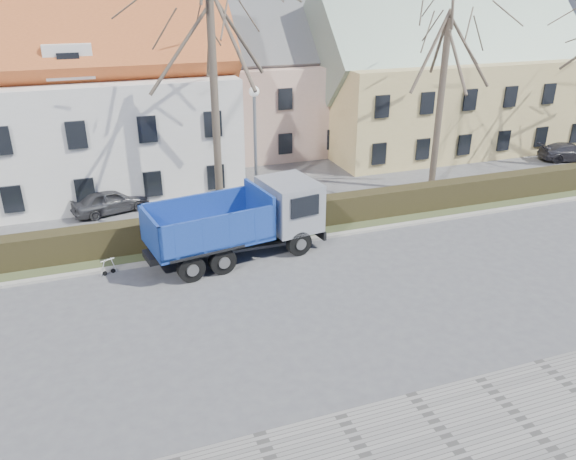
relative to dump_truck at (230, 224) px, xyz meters
name	(u,v)px	position (x,y,z in m)	size (l,w,h in m)	color
ground	(326,293)	(2.57, -4.11, -1.52)	(120.00, 120.00, 0.00)	#4C4C4F
sidewalk_near	(464,459)	(2.57, -12.61, -1.48)	(80.00, 5.00, 0.08)	gray
curb_far	(285,243)	(2.57, 0.49, -1.46)	(80.00, 0.30, 0.12)	#9E9A8F
grass_strip	(274,229)	(2.57, 2.09, -1.47)	(80.00, 3.00, 0.10)	#3D4728
hedge	(275,219)	(2.57, 1.89, -0.87)	(60.00, 0.90, 1.30)	black
building_pink	(265,90)	(6.57, 15.89, 2.48)	(10.80, 8.80, 8.00)	#CEA491
building_yellow	(444,83)	(18.57, 12.89, 2.73)	(18.80, 10.80, 8.50)	tan
tree_1	(214,87)	(0.57, 4.39, 4.80)	(9.20, 9.20, 12.65)	#4E4236
tree_2	(442,90)	(12.57, 4.39, 3.98)	(8.00, 8.00, 11.00)	#4E4236
dump_truck	(230,224)	(0.00, 0.00, 0.00)	(7.62, 2.83, 3.05)	navy
streetlight	(256,158)	(2.00, 2.89, 1.79)	(0.52, 0.52, 6.63)	gray
cart_frame	(103,268)	(-5.19, 0.10, -1.16)	(0.80, 0.46, 0.73)	silver
parked_car_a	(110,200)	(-4.46, 6.97, -0.88)	(1.51, 3.76, 1.28)	#3C3C40
parked_car_b	(569,152)	(24.17, 6.34, -0.96)	(1.57, 3.87, 1.12)	#2D2C33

